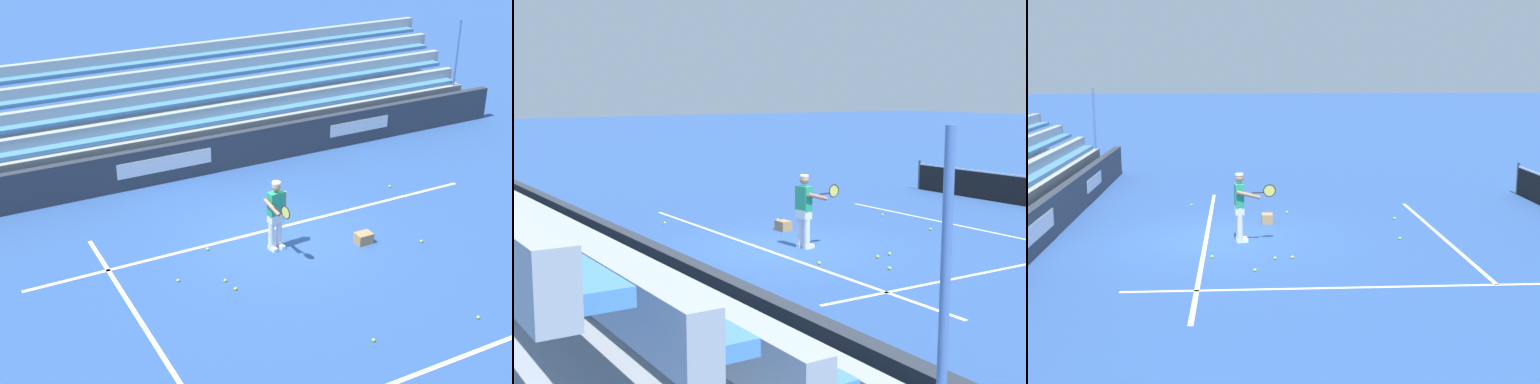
# 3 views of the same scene
# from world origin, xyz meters

# --- Properties ---
(ground_plane) EXTENTS (160.00, 160.00, 0.00)m
(ground_plane) POSITION_xyz_m (0.00, 0.00, 0.00)
(ground_plane) COLOR #2D5193
(court_baseline_white) EXTENTS (12.00, 0.10, 0.01)m
(court_baseline_white) POSITION_xyz_m (0.00, -0.50, 0.00)
(court_baseline_white) COLOR white
(court_baseline_white) RESTS_ON ground
(court_service_line_white) EXTENTS (8.22, 0.10, 0.01)m
(court_service_line_white) POSITION_xyz_m (0.00, 5.50, 0.00)
(court_service_line_white) COLOR white
(court_service_line_white) RESTS_ON ground
(back_wall_sponsor_board) EXTENTS (21.40, 0.25, 1.10)m
(back_wall_sponsor_board) POSITION_xyz_m (-0.01, -4.42, 0.55)
(back_wall_sponsor_board) COLOR #2D333D
(back_wall_sponsor_board) RESTS_ON ground
(bleacher_stand) EXTENTS (20.33, 3.20, 3.40)m
(bleacher_stand) POSITION_xyz_m (0.00, -6.65, 0.76)
(bleacher_stand) COLOR #9EA3A8
(bleacher_stand) RESTS_ON ground
(tennis_player) EXTENTS (0.59, 1.03, 1.71)m
(tennis_player) POSITION_xyz_m (0.31, 0.37, 0.89)
(tennis_player) COLOR silver
(tennis_player) RESTS_ON ground
(ball_box_cardboard) EXTENTS (0.40, 0.30, 0.26)m
(ball_box_cardboard) POSITION_xyz_m (-1.69, 1.11, 0.13)
(ball_box_cardboard) COLOR #A87F51
(ball_box_cardboard) RESTS_ON ground
(tennis_ball_by_box) EXTENTS (0.07, 0.07, 0.07)m
(tennis_ball_by_box) POSITION_xyz_m (-1.92, 4.73, 0.03)
(tennis_ball_by_box) COLOR #CCE533
(tennis_ball_by_box) RESTS_ON ground
(tennis_ball_stray_back) EXTENTS (0.07, 0.07, 0.07)m
(tennis_ball_stray_back) POSITION_xyz_m (1.77, -0.29, 0.03)
(tennis_ball_stray_back) COLOR #CCE533
(tennis_ball_stray_back) RESTS_ON ground
(tennis_ball_toward_net) EXTENTS (0.07, 0.07, 0.07)m
(tennis_ball_toward_net) POSITION_xyz_m (1.99, 1.14, 0.03)
(tennis_ball_toward_net) COLOR #CCE533
(tennis_ball_toward_net) RESTS_ON ground
(tennis_ball_midcourt) EXTENTS (0.07, 0.07, 0.07)m
(tennis_ball_midcourt) POSITION_xyz_m (0.38, 4.36, 0.03)
(tennis_ball_midcourt) COLOR #CCE533
(tennis_ball_midcourt) RESTS_ON ground
(tennis_ball_far_left) EXTENTS (0.07, 0.07, 0.07)m
(tennis_ball_far_left) POSITION_xyz_m (-4.19, -1.14, 0.03)
(tennis_ball_far_left) COLOR #CCE533
(tennis_ball_far_left) RESTS_ON ground
(tennis_ball_far_right) EXTENTS (0.07, 0.07, 0.07)m
(tennis_ball_far_right) POSITION_xyz_m (2.90, 0.66, 0.03)
(tennis_ball_far_right) COLOR #CCE533
(tennis_ball_far_right) RESTS_ON ground
(tennis_ball_on_baseline) EXTENTS (0.07, 0.07, 0.07)m
(tennis_ball_on_baseline) POSITION_xyz_m (1.93, 1.54, 0.03)
(tennis_ball_on_baseline) COLOR #CCE533
(tennis_ball_on_baseline) RESTS_ON ground
(tennis_ball_near_player) EXTENTS (0.07, 0.07, 0.07)m
(tennis_ball_near_player) POSITION_xyz_m (-2.94, 1.74, 0.03)
(tennis_ball_near_player) COLOR #CCE533
(tennis_ball_near_player) RESTS_ON ground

